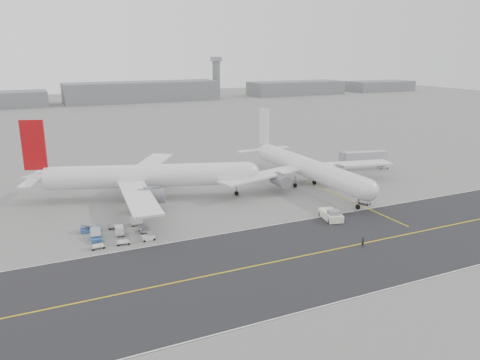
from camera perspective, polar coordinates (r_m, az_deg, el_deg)
name	(u,v)px	position (r m, az deg, el deg)	size (l,w,h in m)	color
ground	(249,225)	(99.17, 1.05, -5.52)	(700.00, 700.00, 0.00)	gray
taxiway	(316,253)	(87.14, 9.30, -8.79)	(220.00, 59.00, 0.03)	#262629
horizon_buildings	(130,102)	(352.24, -13.31, 9.26)	(520.00, 28.00, 28.00)	gray
control_tower	(216,76)	(376.04, -2.91, 12.49)	(7.00, 7.00, 31.25)	gray
airliner_a	(143,176)	(117.55, -11.72, 0.48)	(56.11, 55.04, 20.06)	white
airliner_b	(306,167)	(127.01, 8.06, 1.58)	(53.33, 53.98, 18.61)	white
pushback_tug	(331,215)	(103.91, 11.04, -4.21)	(4.51, 8.95, 2.52)	white
jet_bridge	(364,157)	(148.92, 14.87, 2.76)	(15.79, 6.30, 5.90)	gray
gse_cluster	(120,236)	(96.70, -14.44, -6.59)	(17.22, 16.62, 1.97)	gray
stray_dolly	(364,204)	(116.26, 14.92, -2.86)	(1.72, 2.80, 1.72)	silver
ground_crew_a	(363,242)	(91.16, 14.76, -7.34)	(0.70, 0.46, 1.93)	black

